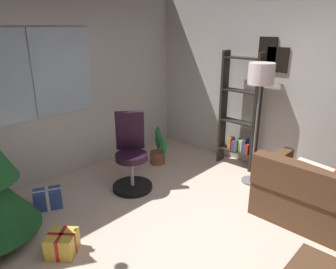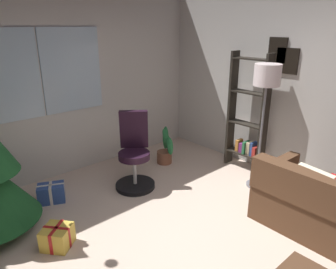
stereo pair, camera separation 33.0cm
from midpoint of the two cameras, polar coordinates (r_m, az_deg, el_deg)
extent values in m
cube|color=beige|center=(3.46, 8.41, -21.90)|extent=(4.62, 5.40, 0.10)
cube|color=beige|center=(4.87, -16.55, 9.39)|extent=(4.62, 0.10, 2.87)
cube|color=silver|center=(4.51, -25.73, 9.38)|extent=(0.90, 0.03, 1.20)
cube|color=silver|center=(4.84, -15.16, 11.20)|extent=(0.90, 0.03, 1.20)
cube|color=beige|center=(4.76, 28.11, 7.70)|extent=(0.10, 5.40, 2.87)
cube|color=black|center=(4.93, 21.14, 14.09)|extent=(0.02, 0.28, 0.35)
cube|color=black|center=(4.87, 22.69, 12.21)|extent=(0.02, 0.32, 0.35)
cube|color=#523421|center=(4.17, 21.26, -5.83)|extent=(0.87, 0.15, 0.20)
cube|color=beige|center=(3.74, 27.39, -8.49)|extent=(0.28, 0.43, 0.42)
cube|color=gold|center=(3.60, -16.87, -17.42)|extent=(0.39, 0.39, 0.23)
cube|color=#B21919|center=(3.60, -16.87, -17.42)|extent=(0.24, 0.21, 0.23)
cube|color=#B21919|center=(3.60, -16.87, -17.42)|extent=(0.21, 0.24, 0.23)
cube|color=#2D4C99|center=(4.41, -18.39, -10.10)|extent=(0.40, 0.34, 0.24)
cube|color=silver|center=(4.41, -18.39, -10.10)|extent=(0.32, 0.18, 0.24)
cube|color=silver|center=(4.41, -18.39, -10.10)|extent=(0.13, 0.22, 0.24)
cylinder|color=black|center=(4.58, -3.87, -9.20)|extent=(0.56, 0.56, 0.06)
cylinder|color=#B2B2B7|center=(4.46, -3.94, -6.42)|extent=(0.05, 0.05, 0.43)
cylinder|color=black|center=(4.37, -4.01, -3.86)|extent=(0.44, 0.44, 0.09)
cube|color=black|center=(4.43, -4.09, 0.94)|extent=(0.38, 0.33, 0.55)
cube|color=black|center=(4.89, 18.98, 2.95)|extent=(0.18, 0.04, 1.84)
cube|color=black|center=(5.20, 13.26, 4.42)|extent=(0.18, 0.04, 1.84)
cube|color=black|center=(5.25, 15.36, -3.32)|extent=(0.18, 0.56, 0.02)
cube|color=black|center=(5.09, 15.86, 1.84)|extent=(0.18, 0.56, 0.02)
cube|color=black|center=(4.96, 16.38, 7.30)|extent=(0.18, 0.56, 0.02)
cube|color=black|center=(4.89, 16.94, 12.98)|extent=(0.18, 0.56, 0.02)
cube|color=#AA2923|center=(5.12, 17.48, -3.00)|extent=(0.16, 0.06, 0.16)
cube|color=navy|center=(5.15, 16.99, -2.50)|extent=(0.14, 0.04, 0.22)
cube|color=beige|center=(5.19, 16.39, -2.39)|extent=(0.14, 0.06, 0.20)
cube|color=#276C40|center=(5.20, 15.73, -2.25)|extent=(0.17, 0.04, 0.20)
cube|color=#762B6B|center=(5.25, 15.20, -2.26)|extent=(0.14, 0.07, 0.15)
cube|color=#BD7833|center=(5.29, 14.52, -1.87)|extent=(0.14, 0.05, 0.19)
cylinder|color=slate|center=(4.84, 17.58, -8.68)|extent=(0.28, 0.28, 0.03)
cylinder|color=slate|center=(4.55, 18.50, -0.53)|extent=(0.03, 0.03, 1.43)
cylinder|color=white|center=(4.35, 19.72, 10.13)|extent=(0.34, 0.34, 0.28)
cylinder|color=brown|center=(5.29, 1.13, -4.15)|extent=(0.25, 0.25, 0.20)
ellipsoid|color=#25733D|center=(5.25, 1.62, -0.92)|extent=(0.20, 0.19, 0.41)
ellipsoid|color=#25733D|center=(5.09, 2.22, -2.13)|extent=(0.11, 0.15, 0.30)
ellipsoid|color=#25733D|center=(5.32, 1.34, -0.60)|extent=(0.18, 0.19, 0.40)
camera|label=1|loc=(0.17, -87.53, 0.87)|focal=33.62mm
camera|label=2|loc=(0.17, 92.47, -0.87)|focal=33.62mm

